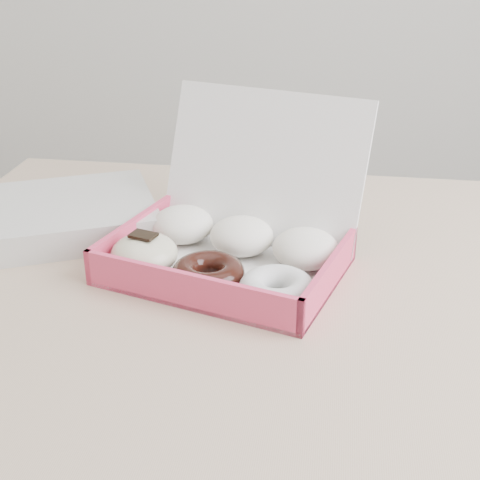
# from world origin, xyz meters

# --- Properties ---
(table) EXTENTS (1.20, 0.80, 0.75)m
(table) POSITION_xyz_m (0.00, 0.00, 0.67)
(table) COLOR tan
(table) RESTS_ON ground
(donut_box) EXTENTS (0.36, 0.35, 0.21)m
(donut_box) POSITION_xyz_m (-0.13, 0.01, 0.78)
(donut_box) COLOR white
(donut_box) RESTS_ON table
(newspapers) EXTENTS (0.34, 0.32, 0.04)m
(newspapers) POSITION_xyz_m (-0.40, 0.09, 0.77)
(newspapers) COLOR silver
(newspapers) RESTS_ON table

